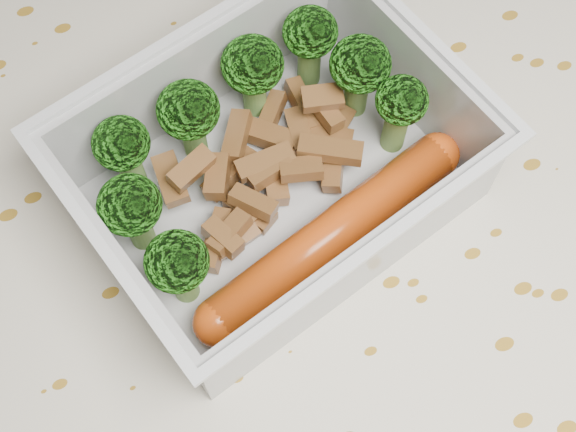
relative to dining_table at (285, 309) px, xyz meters
name	(u,v)px	position (x,y,z in m)	size (l,w,h in m)	color
dining_table	(285,309)	(0.00, 0.00, 0.00)	(1.40, 0.90, 0.75)	brown
tablecloth	(285,281)	(0.00, 0.00, 0.05)	(1.46, 0.96, 0.19)	beige
lunch_container	(274,175)	(0.01, 0.03, 0.11)	(0.21, 0.18, 0.06)	silver
broccoli_florets	(243,123)	(0.00, 0.06, 0.13)	(0.16, 0.12, 0.05)	#608C3F
meat_pile	(269,167)	(0.01, 0.04, 0.10)	(0.11, 0.08, 0.03)	brown
sausage	(332,235)	(0.02, -0.01, 0.11)	(0.16, 0.06, 0.02)	#C4460F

